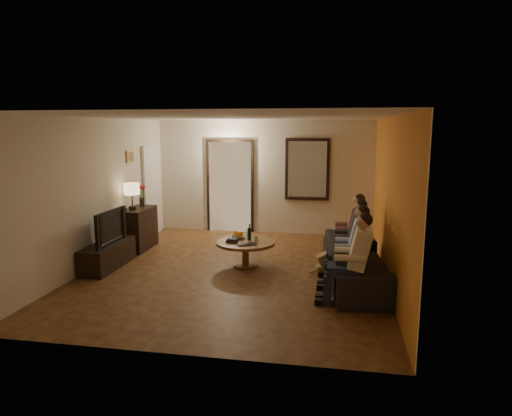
% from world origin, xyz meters
% --- Properties ---
extents(floor, '(5.00, 6.00, 0.01)m').
position_xyz_m(floor, '(0.00, 0.00, 0.00)').
color(floor, '#431B12').
rests_on(floor, ground).
extents(ceiling, '(5.00, 6.00, 0.01)m').
position_xyz_m(ceiling, '(0.00, 0.00, 2.60)').
color(ceiling, white).
rests_on(ceiling, back_wall).
extents(back_wall, '(5.00, 0.02, 2.60)m').
position_xyz_m(back_wall, '(0.00, 3.00, 1.30)').
color(back_wall, beige).
rests_on(back_wall, floor).
extents(front_wall, '(5.00, 0.02, 2.60)m').
position_xyz_m(front_wall, '(0.00, -3.00, 1.30)').
color(front_wall, beige).
rests_on(front_wall, floor).
extents(left_wall, '(0.02, 6.00, 2.60)m').
position_xyz_m(left_wall, '(-2.50, 0.00, 1.30)').
color(left_wall, beige).
rests_on(left_wall, floor).
extents(right_wall, '(0.02, 6.00, 2.60)m').
position_xyz_m(right_wall, '(2.50, 0.00, 1.30)').
color(right_wall, beige).
rests_on(right_wall, floor).
extents(orange_accent, '(0.01, 6.00, 2.60)m').
position_xyz_m(orange_accent, '(2.49, 0.00, 1.30)').
color(orange_accent, '#C58921').
rests_on(orange_accent, right_wall).
extents(kitchen_doorway, '(1.00, 0.06, 2.10)m').
position_xyz_m(kitchen_doorway, '(-0.80, 2.98, 1.05)').
color(kitchen_doorway, '#FFE0A5').
rests_on(kitchen_doorway, floor).
extents(door_trim, '(1.12, 0.04, 2.22)m').
position_xyz_m(door_trim, '(-0.80, 2.97, 1.05)').
color(door_trim, black).
rests_on(door_trim, floor).
extents(fridge_glimpse, '(0.45, 0.03, 1.70)m').
position_xyz_m(fridge_glimpse, '(-0.55, 2.98, 0.90)').
color(fridge_glimpse, silver).
rests_on(fridge_glimpse, floor).
extents(mirror_frame, '(1.00, 0.05, 1.40)m').
position_xyz_m(mirror_frame, '(1.00, 2.96, 1.50)').
color(mirror_frame, black).
rests_on(mirror_frame, back_wall).
extents(mirror_glass, '(0.86, 0.02, 1.26)m').
position_xyz_m(mirror_glass, '(1.00, 2.93, 1.50)').
color(mirror_glass, white).
rests_on(mirror_glass, back_wall).
extents(white_door, '(0.06, 0.85, 2.04)m').
position_xyz_m(white_door, '(-2.46, 2.30, 1.02)').
color(white_door, white).
rests_on(white_door, floor).
extents(framed_art, '(0.03, 0.28, 0.24)m').
position_xyz_m(framed_art, '(-2.47, 1.30, 1.85)').
color(framed_art, '#B28C33').
rests_on(framed_art, left_wall).
extents(art_canvas, '(0.01, 0.22, 0.18)m').
position_xyz_m(art_canvas, '(-2.46, 1.30, 1.85)').
color(art_canvas, brown).
rests_on(art_canvas, left_wall).
extents(dresser, '(0.45, 0.94, 0.83)m').
position_xyz_m(dresser, '(-2.25, 1.06, 0.42)').
color(dresser, black).
rests_on(dresser, floor).
extents(table_lamp, '(0.30, 0.30, 0.54)m').
position_xyz_m(table_lamp, '(-2.25, 0.84, 1.10)').
color(table_lamp, beige).
rests_on(table_lamp, dresser).
extents(flower_vase, '(0.14, 0.14, 0.44)m').
position_xyz_m(flower_vase, '(-2.25, 1.28, 1.05)').
color(flower_vase, red).
rests_on(flower_vase, dresser).
extents(tv_stand, '(0.45, 1.30, 0.43)m').
position_xyz_m(tv_stand, '(-2.25, -0.23, 0.22)').
color(tv_stand, black).
rests_on(tv_stand, floor).
extents(tv, '(1.03, 0.14, 0.60)m').
position_xyz_m(tv, '(-2.25, -0.23, 0.73)').
color(tv, black).
rests_on(tv, tv_stand).
extents(sofa, '(2.44, 1.17, 0.69)m').
position_xyz_m(sofa, '(2.05, -0.32, 0.34)').
color(sofa, black).
rests_on(sofa, floor).
extents(person_a, '(0.60, 0.40, 1.20)m').
position_xyz_m(person_a, '(1.95, -1.22, 0.60)').
color(person_a, tan).
rests_on(person_a, sofa).
extents(person_b, '(0.60, 0.40, 1.20)m').
position_xyz_m(person_b, '(1.95, -0.62, 0.60)').
color(person_b, tan).
rests_on(person_b, sofa).
extents(person_c, '(0.60, 0.40, 1.20)m').
position_xyz_m(person_c, '(1.95, -0.02, 0.60)').
color(person_c, tan).
rests_on(person_c, sofa).
extents(person_d, '(0.60, 0.40, 1.20)m').
position_xyz_m(person_d, '(1.95, 0.58, 0.60)').
color(person_d, tan).
rests_on(person_d, sofa).
extents(dog, '(0.60, 0.36, 0.56)m').
position_xyz_m(dog, '(1.62, 0.11, 0.28)').
color(dog, '#997F46').
rests_on(dog, floor).
extents(coffee_table, '(1.32, 1.32, 0.45)m').
position_xyz_m(coffee_table, '(0.11, 0.29, 0.23)').
color(coffee_table, brown).
rests_on(coffee_table, floor).
extents(bowl, '(0.26, 0.26, 0.06)m').
position_xyz_m(bowl, '(-0.07, 0.51, 0.48)').
color(bowl, white).
rests_on(bowl, coffee_table).
extents(oranges, '(0.20, 0.20, 0.08)m').
position_xyz_m(oranges, '(-0.07, 0.51, 0.55)').
color(oranges, orange).
rests_on(oranges, bowl).
extents(wine_bottle, '(0.07, 0.07, 0.31)m').
position_xyz_m(wine_bottle, '(0.16, 0.39, 0.60)').
color(wine_bottle, black).
rests_on(wine_bottle, coffee_table).
extents(wine_glass, '(0.06, 0.06, 0.10)m').
position_xyz_m(wine_glass, '(0.29, 0.34, 0.50)').
color(wine_glass, silver).
rests_on(wine_glass, coffee_table).
extents(book_stack, '(0.20, 0.15, 0.07)m').
position_xyz_m(book_stack, '(-0.11, 0.19, 0.48)').
color(book_stack, black).
rests_on(book_stack, coffee_table).
extents(laptop, '(0.39, 0.35, 0.03)m').
position_xyz_m(laptop, '(0.21, 0.01, 0.46)').
color(laptop, black).
rests_on(laptop, coffee_table).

